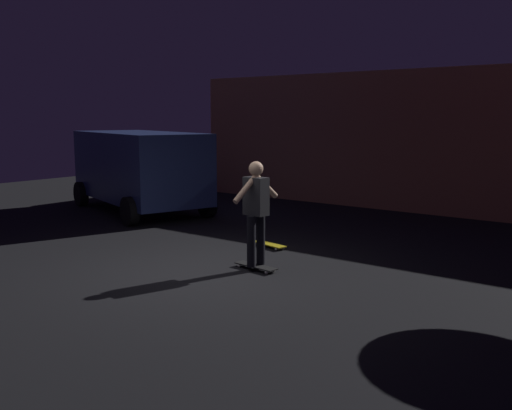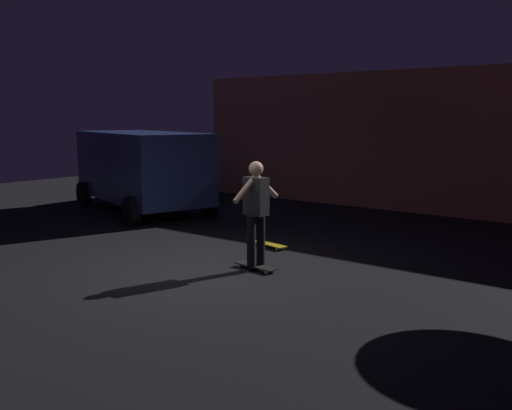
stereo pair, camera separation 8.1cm
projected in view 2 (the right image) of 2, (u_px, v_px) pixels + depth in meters
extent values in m
plane|color=black|center=(194.00, 273.00, 9.01)|extent=(28.00, 28.00, 0.00)
cube|color=#B76B4C|center=(426.00, 140.00, 15.69)|extent=(12.91, 3.06, 3.60)
cube|color=navy|center=(141.00, 166.00, 14.68)|extent=(4.96, 3.24, 1.70)
cube|color=black|center=(110.00, 148.00, 16.50)|extent=(0.60, 1.68, 0.64)
cylinder|color=black|center=(84.00, 194.00, 15.70)|extent=(0.70, 0.41, 0.66)
cylinder|color=black|center=(151.00, 189.00, 16.79)|extent=(0.70, 0.41, 0.66)
cylinder|color=black|center=(131.00, 211.00, 12.83)|extent=(0.70, 0.41, 0.66)
cylinder|color=black|center=(209.00, 204.00, 13.91)|extent=(0.70, 0.41, 0.66)
cube|color=black|center=(256.00, 266.00, 9.18)|extent=(0.80, 0.27, 0.02)
sphere|color=silver|center=(273.00, 270.00, 9.04)|extent=(0.05, 0.05, 0.05)
sphere|color=silver|center=(266.00, 273.00, 8.92)|extent=(0.05, 0.05, 0.05)
sphere|color=silver|center=(246.00, 264.00, 9.45)|extent=(0.05, 0.05, 0.05)
sphere|color=silver|center=(239.00, 266.00, 9.33)|extent=(0.05, 0.05, 0.05)
cube|color=gold|center=(270.00, 244.00, 10.75)|extent=(0.80, 0.36, 0.02)
sphere|color=silver|center=(256.00, 244.00, 10.93)|extent=(0.05, 0.05, 0.05)
sphere|color=silver|center=(263.00, 242.00, 11.04)|extent=(0.05, 0.05, 0.05)
sphere|color=silver|center=(277.00, 249.00, 10.47)|extent=(0.05, 0.05, 0.05)
sphere|color=silver|center=(284.00, 248.00, 10.58)|extent=(0.05, 0.05, 0.05)
cylinder|color=black|center=(261.00, 239.00, 9.19)|extent=(0.14, 0.14, 0.82)
cylinder|color=black|center=(251.00, 241.00, 9.04)|extent=(0.14, 0.14, 0.82)
cube|color=#262628|center=(256.00, 196.00, 9.01)|extent=(0.40, 0.25, 0.60)
sphere|color=tan|center=(256.00, 169.00, 8.94)|extent=(0.23, 0.23, 0.23)
cylinder|color=tan|center=(265.00, 186.00, 9.14)|extent=(0.14, 0.55, 0.46)
cylinder|color=tan|center=(246.00, 188.00, 8.83)|extent=(0.14, 0.55, 0.46)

